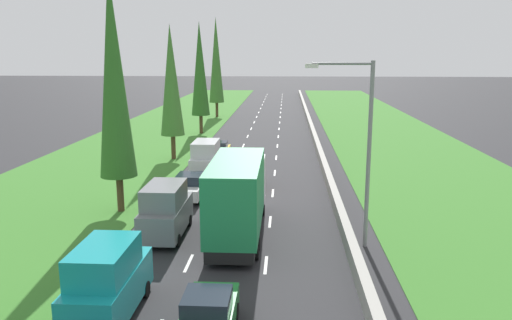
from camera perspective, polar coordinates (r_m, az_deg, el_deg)
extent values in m
plane|color=#28282B|center=(61.18, 0.91, 3.10)|extent=(300.00, 300.00, 0.00)
cube|color=#387528|center=(62.99, -10.68, 3.16)|extent=(14.00, 140.00, 0.04)
cube|color=#387528|center=(62.25, 14.24, 2.90)|extent=(14.00, 140.00, 0.04)
cube|color=#9E9B93|center=(61.15, 6.26, 3.42)|extent=(0.44, 120.00, 0.85)
cube|color=white|center=(23.75, -7.54, -11.36)|extent=(0.14, 2.00, 0.01)
cube|color=white|center=(29.27, -5.34, -6.76)|extent=(0.14, 2.00, 0.01)
cube|color=white|center=(34.96, -3.87, -3.63)|extent=(0.14, 2.00, 0.01)
cube|color=white|center=(40.73, -2.82, -1.38)|extent=(0.14, 2.00, 0.01)
cube|color=white|center=(46.56, -2.04, 0.31)|extent=(0.14, 2.00, 0.01)
cube|color=white|center=(52.43, -1.43, 1.62)|extent=(0.14, 2.00, 0.01)
cube|color=white|center=(58.32, -0.94, 2.67)|extent=(0.14, 2.00, 0.01)
cube|color=white|center=(64.24, -0.54, 3.52)|extent=(0.14, 2.00, 0.01)
cube|color=white|center=(70.17, -0.21, 4.23)|extent=(0.14, 2.00, 0.01)
cube|color=white|center=(76.11, 0.07, 4.83)|extent=(0.14, 2.00, 0.01)
cube|color=white|center=(82.06, 0.31, 5.35)|extent=(0.14, 2.00, 0.01)
cube|color=white|center=(88.01, 0.52, 5.79)|extent=(0.14, 2.00, 0.01)
cube|color=white|center=(93.97, 0.70, 6.18)|extent=(0.14, 2.00, 0.01)
cube|color=white|center=(99.94, 0.86, 6.52)|extent=(0.14, 2.00, 0.01)
cube|color=white|center=(105.91, 1.01, 6.82)|extent=(0.14, 2.00, 0.01)
cube|color=white|center=(111.88, 1.13, 7.09)|extent=(0.14, 2.00, 0.01)
cube|color=white|center=(117.86, 1.25, 7.33)|extent=(0.14, 2.00, 0.01)
cube|color=white|center=(23.37, 1.10, -11.65)|extent=(0.14, 2.00, 0.01)
cube|color=white|center=(28.97, 1.58, -6.91)|extent=(0.14, 2.00, 0.01)
cube|color=white|center=(34.70, 1.89, -3.73)|extent=(0.14, 2.00, 0.01)
cube|color=white|center=(40.51, 2.11, -1.45)|extent=(0.14, 2.00, 0.01)
cube|color=white|center=(46.37, 2.28, 0.26)|extent=(0.14, 2.00, 0.01)
cube|color=white|center=(52.26, 2.40, 1.58)|extent=(0.14, 2.00, 0.01)
cube|color=white|center=(58.17, 2.51, 2.63)|extent=(0.14, 2.00, 0.01)
cube|color=white|center=(64.10, 2.59, 3.49)|extent=(0.14, 2.00, 0.01)
cube|color=white|center=(70.04, 2.66, 4.21)|extent=(0.14, 2.00, 0.01)
cube|color=white|center=(75.99, 2.72, 4.81)|extent=(0.14, 2.00, 0.01)
cube|color=white|center=(81.95, 2.77, 5.32)|extent=(0.14, 2.00, 0.01)
cube|color=white|center=(87.91, 2.81, 5.77)|extent=(0.14, 2.00, 0.01)
cube|color=white|center=(93.88, 2.85, 6.16)|extent=(0.14, 2.00, 0.01)
cube|color=white|center=(99.85, 2.88, 6.50)|extent=(0.14, 2.00, 0.01)
cube|color=white|center=(105.83, 2.91, 6.80)|extent=(0.14, 2.00, 0.01)
cube|color=white|center=(111.80, 2.94, 7.07)|extent=(0.14, 2.00, 0.01)
cube|color=white|center=(117.78, 2.96, 7.31)|extent=(0.14, 2.00, 0.01)
cube|color=#237A33|center=(17.79, -5.29, -17.21)|extent=(1.68, 3.90, 0.76)
cube|color=#19232D|center=(17.20, -5.49, -15.65)|extent=(1.52, 1.60, 0.64)
cylinder|color=black|center=(19.13, -7.06, -16.32)|extent=(0.22, 0.64, 0.64)
cylinder|color=black|center=(18.94, -2.33, -16.55)|extent=(0.22, 0.64, 0.64)
cube|color=teal|center=(19.56, -16.08, -13.76)|extent=(1.90, 4.90, 1.40)
cube|color=teal|center=(18.81, -16.60, -10.70)|extent=(1.80, 3.10, 1.10)
cylinder|color=black|center=(21.43, -16.86, -13.54)|extent=(0.22, 0.64, 0.64)
cylinder|color=black|center=(20.91, -12.24, -13.94)|extent=(0.22, 0.64, 0.64)
cube|color=slate|center=(26.95, -9.97, -6.28)|extent=(1.90, 4.90, 1.40)
cube|color=slate|center=(26.31, -10.22, -3.89)|extent=(1.80, 3.10, 1.10)
cylinder|color=black|center=(28.77, -10.93, -6.61)|extent=(0.22, 0.64, 0.64)
cylinder|color=black|center=(28.40, -7.50, -6.74)|extent=(0.22, 0.64, 0.64)
cylinder|color=black|center=(26.01, -12.57, -8.70)|extent=(0.22, 0.64, 0.64)
cylinder|color=black|center=(25.59, -8.78, -8.89)|extent=(0.22, 0.64, 0.64)
cube|color=white|center=(33.69, -7.36, -3.11)|extent=(1.76, 4.50, 0.72)
cube|color=#19232D|center=(33.38, -7.43, -2.08)|extent=(1.56, 1.90, 0.60)
cylinder|color=black|center=(35.25, -8.21, -3.06)|extent=(0.22, 0.64, 0.64)
cylinder|color=black|center=(34.97, -5.63, -3.12)|extent=(0.22, 0.64, 0.64)
cylinder|color=black|center=(32.63, -9.18, -4.32)|extent=(0.22, 0.64, 0.64)
cylinder|color=black|center=(32.32, -6.40, -4.39)|extent=(0.22, 0.64, 0.64)
cube|color=black|center=(26.86, -1.96, -7.10)|extent=(2.20, 9.40, 0.56)
cube|color=white|center=(29.87, -1.35, -2.08)|extent=(2.40, 2.20, 2.50)
cube|color=#1E7F47|center=(25.24, -2.22, -3.77)|extent=(2.44, 7.20, 3.30)
cylinder|color=black|center=(30.18, -3.50, -5.52)|extent=(0.22, 0.64, 0.64)
cylinder|color=black|center=(30.01, 0.77, -5.61)|extent=(0.22, 0.64, 0.64)
cylinder|color=black|center=(25.06, -5.00, -9.25)|extent=(0.22, 0.64, 0.64)
cylinder|color=black|center=(24.84, 0.19, -9.40)|extent=(0.22, 0.64, 0.64)
cylinder|color=black|center=(24.06, -5.38, -10.18)|extent=(0.22, 0.64, 0.64)
cylinder|color=black|center=(23.84, 0.04, -10.34)|extent=(0.22, 0.64, 0.64)
cube|color=silver|center=(39.28, -5.53, -0.40)|extent=(1.90, 4.90, 1.40)
cube|color=silver|center=(38.75, -5.64, 1.31)|extent=(1.80, 3.10, 1.10)
cylinder|color=black|center=(41.04, -6.39, -0.89)|extent=(0.22, 0.64, 0.64)
cylinder|color=black|center=(40.78, -3.98, -0.92)|extent=(0.22, 0.64, 0.64)
cylinder|color=black|center=(38.13, -7.15, -1.89)|extent=(0.22, 0.64, 0.64)
cylinder|color=black|center=(37.85, -4.56, -1.94)|extent=(0.22, 0.64, 0.64)
cube|color=yellow|center=(45.27, -4.16, 0.85)|extent=(1.68, 3.90, 0.76)
cube|color=#19232D|center=(44.85, -4.22, 1.65)|extent=(1.52, 1.60, 0.64)
cylinder|color=black|center=(46.62, -4.89, 0.68)|extent=(0.22, 0.64, 0.64)
cylinder|color=black|center=(46.43, -3.03, 0.66)|extent=(0.22, 0.64, 0.64)
cylinder|color=black|center=(44.28, -5.33, 0.08)|extent=(0.22, 0.64, 0.64)
cylinder|color=black|center=(44.08, -3.37, 0.05)|extent=(0.22, 0.64, 0.64)
cube|color=orange|center=(35.89, -1.00, -2.05)|extent=(1.68, 3.90, 0.76)
cube|color=#19232D|center=(35.44, -1.04, -1.06)|extent=(1.52, 1.60, 0.64)
cylinder|color=black|center=(37.21, -2.02, -2.15)|extent=(0.22, 0.64, 0.64)
cylinder|color=black|center=(37.10, 0.31, -2.18)|extent=(0.22, 0.64, 0.64)
cylinder|color=black|center=(34.88, -2.39, -3.11)|extent=(0.22, 0.64, 0.64)
cylinder|color=black|center=(34.77, 0.10, -3.15)|extent=(0.22, 0.64, 0.64)
cylinder|color=#4C3823|center=(31.55, -14.92, -3.66)|extent=(0.41, 0.41, 2.20)
cone|color=#2D6623|center=(30.49, -15.63, 9.08)|extent=(2.15, 2.15, 11.76)
cylinder|color=#4C3823|center=(46.14, -9.21, 1.44)|extent=(0.40, 0.40, 2.20)
cone|color=#3D752D|center=(45.46, -9.46, 8.79)|extent=(2.10, 2.10, 9.63)
cylinder|color=#4C3823|center=(60.57, -6.15, 3.99)|extent=(0.40, 0.40, 2.20)
cone|color=#2D6623|center=(60.04, -6.29, 10.11)|extent=(2.12, 2.12, 10.71)
cylinder|color=#4C3823|center=(76.13, -4.39, 5.63)|extent=(0.41, 0.41, 2.20)
cone|color=#3D752D|center=(75.69, -4.48, 11.08)|extent=(2.16, 2.16, 12.27)
cylinder|color=gray|center=(24.81, 12.49, 0.36)|extent=(0.20, 0.20, 9.00)
cylinder|color=gray|center=(24.15, 9.62, 10.57)|extent=(2.80, 0.12, 0.12)
cube|color=silver|center=(24.04, 6.24, 10.42)|extent=(0.60, 0.28, 0.20)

